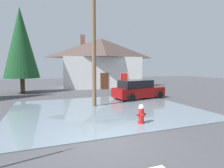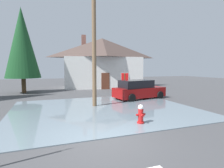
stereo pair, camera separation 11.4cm
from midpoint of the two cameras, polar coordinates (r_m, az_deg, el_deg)
ground_plane at (r=7.11m, az=-2.73°, el=-17.00°), size 80.00×80.00×0.10m
flood_puddle at (r=11.64m, az=-2.56°, el=-7.84°), size 11.18×9.21×0.04m
fire_hydrant at (r=8.73m, az=8.78°, el=-9.36°), size 0.46×0.40×0.92m
utility_pole at (r=12.41m, az=-5.98°, el=13.66°), size 1.60×0.28×8.60m
stop_sign_far at (r=18.44m, az=3.61°, el=1.62°), size 0.70×0.33×2.11m
house at (r=24.82m, az=-3.52°, el=6.91°), size 11.27×7.47×7.06m
parked_car at (r=15.61m, az=7.87°, el=-1.78°), size 4.60×2.70×1.59m
pine_tree_mid_left at (r=21.12m, az=-26.81°, el=11.41°), size 3.49×3.49×8.73m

